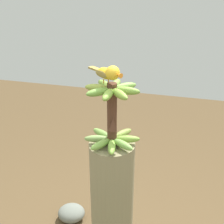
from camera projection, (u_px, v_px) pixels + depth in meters
banana_bunch at (112, 115)px, 1.35m from camera, size 0.26×0.26×0.30m
perched_bird at (109, 73)px, 1.27m from camera, size 0.18×0.13×0.08m
garden_rock at (71, 213)px, 2.75m from camera, size 0.28×0.26×0.13m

